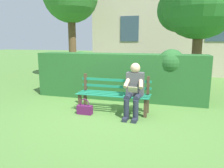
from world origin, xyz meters
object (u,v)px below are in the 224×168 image
park_bench (114,94)px  handbag (85,109)px  tree (197,2)px  person_seated (134,88)px

park_bench → handbag: 0.76m
tree → park_bench: bearing=57.5°
person_seated → handbag: bearing=12.7°
park_bench → tree: bearing=-122.5°
tree → handbag: size_ratio=11.52×
tree → handbag: 4.96m
person_seated → handbag: person_seated is taller
park_bench → person_seated: 0.57m
park_bench → person_seated: bearing=162.4°
park_bench → tree: tree is taller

